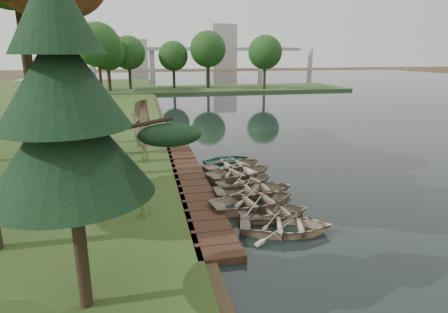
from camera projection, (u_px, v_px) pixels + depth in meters
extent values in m
plane|color=#3D2F1D|center=(221.00, 182.00, 19.79)|extent=(300.00, 300.00, 0.00)
cube|color=black|center=(432.00, 110.00, 44.72)|extent=(130.00, 200.00, 0.05)
cube|color=#341F14|center=(191.00, 181.00, 19.43)|extent=(1.60, 16.00, 0.30)
cube|color=#2C441E|center=(208.00, 89.00, 68.46)|extent=(50.00, 14.00, 0.45)
cylinder|color=black|center=(72.00, 76.00, 63.03)|extent=(0.50, 0.50, 4.80)
sphere|color=#1D4317|center=(70.00, 54.00, 62.06)|extent=(5.60, 5.60, 5.60)
cylinder|color=black|center=(113.00, 76.00, 64.38)|extent=(0.50, 0.50, 4.80)
sphere|color=#1D4317|center=(111.00, 54.00, 63.42)|extent=(5.60, 5.60, 5.60)
cylinder|color=black|center=(152.00, 75.00, 65.73)|extent=(0.50, 0.50, 4.80)
sphere|color=#1D4317|center=(151.00, 54.00, 64.77)|extent=(5.60, 5.60, 5.60)
cylinder|color=black|center=(190.00, 75.00, 67.09)|extent=(0.50, 0.50, 4.80)
sphere|color=#1D4317|center=(189.00, 54.00, 66.13)|extent=(5.60, 5.60, 5.60)
cylinder|color=black|center=(226.00, 74.00, 68.44)|extent=(0.50, 0.50, 4.80)
sphere|color=#1D4317|center=(226.00, 54.00, 67.48)|extent=(5.60, 5.60, 5.60)
cylinder|color=black|center=(261.00, 74.00, 69.79)|extent=(0.50, 0.50, 4.80)
sphere|color=#1D4317|center=(261.00, 54.00, 68.83)|extent=(5.60, 5.60, 5.60)
cylinder|color=black|center=(294.00, 73.00, 71.15)|extent=(0.50, 0.50, 4.80)
sphere|color=#1D4317|center=(295.00, 54.00, 70.19)|extent=(5.60, 5.60, 5.60)
cube|color=#A5A5A0|center=(180.00, 49.00, 132.74)|extent=(90.00, 4.00, 1.20)
cylinder|color=#A5A5A0|center=(93.00, 61.00, 127.72)|extent=(1.80, 1.80, 8.00)
cylinder|color=#A5A5A0|center=(152.00, 61.00, 131.78)|extent=(1.80, 1.80, 8.00)
cylinder|color=#A5A5A0|center=(208.00, 61.00, 135.84)|extent=(1.80, 1.80, 8.00)
cylinder|color=#A5A5A0|center=(260.00, 60.00, 139.90)|extent=(1.80, 1.80, 8.00)
cylinder|color=#A5A5A0|center=(310.00, 60.00, 143.96)|extent=(1.80, 1.80, 8.00)
cube|color=#A5A5A0|center=(223.00, 47.00, 155.38)|extent=(10.00, 8.00, 18.00)
cube|color=#A5A5A0|center=(138.00, 55.00, 153.78)|extent=(8.00, 8.00, 12.00)
imported|color=tan|center=(286.00, 224.00, 14.02)|extent=(4.01, 3.30, 0.72)
imported|color=tan|center=(275.00, 211.00, 15.24)|extent=(3.20, 2.42, 0.62)
imported|color=tan|center=(255.00, 199.00, 16.28)|extent=(4.41, 3.50, 0.82)
imported|color=tan|center=(254.00, 188.00, 17.62)|extent=(3.91, 2.85, 0.79)
imported|color=tan|center=(246.00, 180.00, 19.01)|extent=(3.76, 3.18, 0.66)
imported|color=tan|center=(241.00, 171.00, 20.21)|extent=(4.57, 3.87, 0.81)
imported|color=tan|center=(233.00, 164.00, 21.61)|extent=(4.27, 3.59, 0.76)
imported|color=#276C5B|center=(228.00, 159.00, 22.70)|extent=(3.42, 2.78, 0.62)
imported|color=tan|center=(144.00, 147.00, 24.60)|extent=(4.14, 3.68, 0.71)
cylinder|color=black|center=(47.00, 94.00, 15.60)|extent=(0.43, 0.43, 9.29)
cylinder|color=black|center=(28.00, 65.00, 17.77)|extent=(0.47, 0.47, 11.46)
cylinder|color=black|center=(29.00, 70.00, 19.92)|extent=(0.46, 0.46, 10.87)
cylinder|color=black|center=(67.00, 60.00, 25.23)|extent=(0.47, 0.47, 11.71)
cylinder|color=black|center=(80.00, 242.00, 9.21)|extent=(0.32, 0.32, 3.57)
cone|color=black|center=(68.00, 141.00, 8.52)|extent=(3.80, 3.80, 2.60)
cone|color=black|center=(61.00, 77.00, 8.14)|extent=(2.90, 2.90, 2.25)
cone|color=black|center=(53.00, 7.00, 7.76)|extent=(2.00, 2.00, 1.90)
cone|color=#3F661E|center=(147.00, 203.00, 14.83)|extent=(0.60, 0.60, 1.08)
cone|color=#3F661E|center=(118.00, 159.00, 21.33)|extent=(0.60, 0.60, 0.92)
cone|color=#3F661E|center=(143.00, 155.00, 22.16)|extent=(0.60, 0.60, 0.94)
cone|color=#3F661E|center=(140.00, 139.00, 25.98)|extent=(0.60, 0.60, 1.04)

